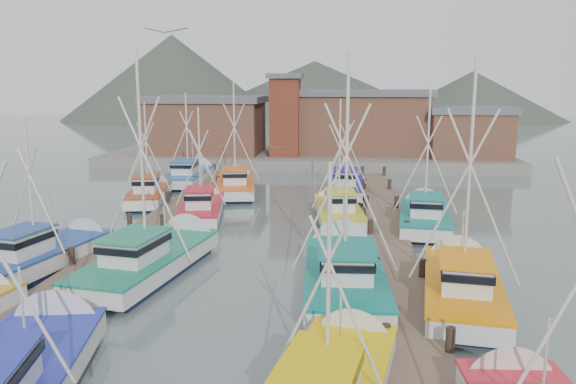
# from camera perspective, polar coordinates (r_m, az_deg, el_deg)

# --- Properties ---
(ground) EXTENTS (260.00, 260.00, 0.00)m
(ground) POSITION_cam_1_polar(r_m,az_deg,el_deg) (27.59, -3.97, -7.38)
(ground) COLOR #516260
(ground) RESTS_ON ground
(dock_left) EXTENTS (2.30, 46.00, 1.50)m
(dock_left) POSITION_cam_1_polar(r_m,az_deg,el_deg) (33.13, -14.75, -4.22)
(dock_left) COLOR brown
(dock_left) RESTS_ON ground
(dock_right) EXTENTS (2.30, 46.00, 1.50)m
(dock_right) POSITION_cam_1_polar(r_m,az_deg,el_deg) (31.07, 10.24, -5.03)
(dock_right) COLOR brown
(dock_right) RESTS_ON ground
(quay) EXTENTS (44.00, 16.00, 1.20)m
(quay) POSITION_cam_1_polar(r_m,az_deg,el_deg) (63.47, 1.93, 3.58)
(quay) COLOR gray
(quay) RESTS_ON ground
(shed_left) EXTENTS (12.72, 8.48, 6.20)m
(shed_left) POSITION_cam_1_polar(r_m,az_deg,el_deg) (62.93, -8.30, 6.83)
(shed_left) COLOR brown
(shed_left) RESTS_ON quay
(shed_center) EXTENTS (14.84, 9.54, 6.90)m
(shed_center) POSITION_cam_1_polar(r_m,az_deg,el_deg) (62.92, 7.45, 7.17)
(shed_center) COLOR brown
(shed_center) RESTS_ON quay
(shed_right) EXTENTS (8.48, 6.36, 5.20)m
(shed_right) POSITION_cam_1_polar(r_m,az_deg,el_deg) (61.22, 17.89, 5.84)
(shed_right) COLOR brown
(shed_right) RESTS_ON quay
(lookout_tower) EXTENTS (3.60, 3.60, 8.50)m
(lookout_tower) POSITION_cam_1_polar(r_m,az_deg,el_deg) (59.25, -0.28, 7.87)
(lookout_tower) COLOR #60281B
(lookout_tower) RESTS_ON quay
(distant_hills) EXTENTS (175.00, 140.00, 42.00)m
(distant_hills) POSITION_cam_1_polar(r_m,az_deg,el_deg) (149.65, -0.48, 7.53)
(distant_hills) COLOR #3F483C
(distant_hills) RESTS_ON ground
(boat_0) EXTENTS (4.84, 10.32, 9.46)m
(boat_0) POSITION_cam_1_polar(r_m,az_deg,el_deg) (17.68, -26.18, -17.00)
(boat_0) COLOR #101B36
(boat_0) RESTS_ON ground
(boat_4) EXTENTS (4.56, 10.28, 11.09)m
(boat_4) POSITION_cam_1_polar(r_m,az_deg,el_deg) (27.04, -13.37, -6.51)
(boat_4) COLOR #101B36
(boat_4) RESTS_ON ground
(boat_5) EXTENTS (4.38, 10.46, 10.88)m
(boat_5) POSITION_cam_1_polar(r_m,az_deg,el_deg) (24.64, 5.67, -7.98)
(boat_5) COLOR #101B36
(boat_5) RESTS_ON ground
(boat_6) EXTENTS (4.15, 8.97, 7.93)m
(boat_6) POSITION_cam_1_polar(r_m,az_deg,el_deg) (29.17, -23.34, -5.86)
(boat_6) COLOR #101B36
(boat_6) RESTS_ON ground
(boat_7) EXTENTS (4.18, 9.39, 10.52)m
(boat_7) POSITION_cam_1_polar(r_m,az_deg,el_deg) (24.05, 17.20, -8.91)
(boat_7) COLOR #101B36
(boat_7) RESTS_ON ground
(boat_8) EXTENTS (3.81, 8.48, 7.90)m
(boat_8) POSITION_cam_1_polar(r_m,az_deg,el_deg) (36.98, -8.73, -1.69)
(boat_8) COLOR #101B36
(boat_8) RESTS_ON ground
(boat_9) EXTENTS (3.56, 8.72, 8.46)m
(boat_9) POSITION_cam_1_polar(r_m,az_deg,el_deg) (36.01, 5.06, -1.94)
(boat_9) COLOR #101B36
(boat_9) RESTS_ON ground
(boat_10) EXTENTS (3.80, 8.23, 8.02)m
(boat_10) POSITION_cam_1_polar(r_m,az_deg,el_deg) (42.75, -13.85, -0.18)
(boat_10) COLOR #101B36
(boat_10) RESTS_ON ground
(boat_11) EXTENTS (3.78, 9.26, 9.31)m
(boat_11) POSITION_cam_1_polar(r_m,az_deg,el_deg) (35.55, 13.68, -2.37)
(boat_11) COLOR #101B36
(boat_11) RESTS_ON ground
(boat_12) EXTENTS (4.49, 9.55, 9.77)m
(boat_12) POSITION_cam_1_polar(r_m,az_deg,el_deg) (45.43, -5.37, 0.74)
(boat_12) COLOR #101B36
(boat_12) RESTS_ON ground
(boat_13) EXTENTS (3.27, 8.48, 8.11)m
(boat_13) POSITION_cam_1_polar(r_m,az_deg,el_deg) (44.75, 5.86, 0.56)
(boat_13) COLOR #101B36
(boat_13) RESTS_ON ground
(boat_14) EXTENTS (3.68, 9.55, 8.79)m
(boat_14) POSITION_cam_1_polar(r_m,az_deg,el_deg) (50.76, -9.89, 1.68)
(boat_14) COLOR #101B36
(boat_14) RESTS_ON ground
(gull_near) EXTENTS (1.55, 0.65, 0.24)m
(gull_near) POSITION_cam_1_polar(r_m,az_deg,el_deg) (21.22, -12.27, 15.69)
(gull_near) COLOR gray
(gull_near) RESTS_ON ground
(gull_far) EXTENTS (1.54, 0.66, 0.24)m
(gull_far) POSITION_cam_1_polar(r_m,az_deg,el_deg) (30.86, -0.90, 4.59)
(gull_far) COLOR gray
(gull_far) RESTS_ON ground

